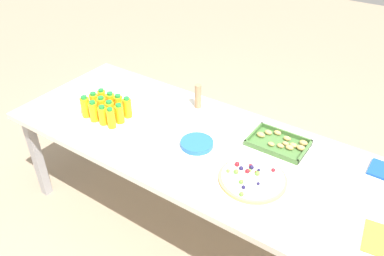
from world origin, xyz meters
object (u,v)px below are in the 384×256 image
Objects in this scene: juice_bottle_8 at (102,99)px; cardboard_tube at (198,96)px; juice_bottle_9 at (111,102)px; juice_bottle_11 at (127,108)px; juice_bottle_3 at (111,118)px; juice_bottle_5 at (102,106)px; party_table at (205,151)px; juice_bottle_10 at (119,105)px; juice_bottle_2 at (103,115)px; juice_bottle_7 at (119,114)px; juice_bottle_4 at (94,103)px; napkin_stack at (384,171)px; juice_bottle_0 at (86,107)px; snack_tray at (280,143)px; juice_bottle_1 at (94,112)px; fruit_pizza at (252,178)px; juice_bottle_6 at (110,110)px.

cardboard_tube is at bearing 33.80° from juice_bottle_8.
juice_bottle_9 is 0.91× the size of juice_bottle_11.
juice_bottle_3 is 0.17m from juice_bottle_5.
party_table is 0.74m from juice_bottle_9.
juice_bottle_5 is at bearing 154.27° from juice_bottle_3.
juice_bottle_10 is at bearing 116.78° from juice_bottle_3.
juice_bottle_7 reaches higher than juice_bottle_2.
party_table is 0.83m from juice_bottle_4.
juice_bottle_2 is 0.97× the size of juice_bottle_8.
juice_bottle_9 is at bearing 179.62° from juice_bottle_11.
juice_bottle_2 is at bearing -63.07° from juice_bottle_9.
juice_bottle_9 is 0.88× the size of napkin_stack.
juice_bottle_0 is at bearing -135.55° from juice_bottle_5.
juice_bottle_0 is 1.26m from snack_tray.
juice_bottle_2 and juice_bottle_9 have the same top height.
juice_bottle_4 is (-0.08, 0.08, -0.00)m from juice_bottle_1.
cardboard_tube reaches higher than juice_bottle_0.
juice_bottle_10 is (0.07, 0.16, -0.00)m from juice_bottle_1.
juice_bottle_7 is 0.11m from juice_bottle_10.
juice_bottle_0 is 1.13× the size of juice_bottle_9.
juice_bottle_11 is 1.57m from napkin_stack.
juice_bottle_5 is 0.16m from juice_bottle_7.
juice_bottle_1 is at bearing -176.82° from fruit_pizza.
juice_bottle_8 is 0.07m from juice_bottle_9.
juice_bottle_10 is at bearing -165.02° from snack_tray.
juice_bottle_6 is at bearing 94.42° from juice_bottle_2.
juice_bottle_5 is 1.03× the size of juice_bottle_9.
juice_bottle_6 is at bearing -170.18° from party_table.
juice_bottle_2 is at bearing -26.18° from juice_bottle_4.
juice_bottle_6 is 0.59m from cardboard_tube.
cardboard_tube is (-1.21, -0.01, 0.08)m from napkin_stack.
juice_bottle_3 is 0.82× the size of cardboard_tube.
juice_bottle_2 is 0.07m from juice_bottle_6.
party_table is at bearing 8.52° from juice_bottle_5.
juice_bottle_2 is (0.08, 0.01, -0.01)m from juice_bottle_1.
juice_bottle_11 reaches higher than party_table.
juice_bottle_11 reaches higher than juice_bottle_4.
juice_bottle_2 is 1.00× the size of juice_bottle_9.
juice_bottle_3 is (0.15, 0.01, -0.00)m from juice_bottle_1.
juice_bottle_0 is at bearing 179.83° from juice_bottle_3.
juice_bottle_3 reaches higher than juice_bottle_5.
juice_bottle_1 is at bearing -133.33° from juice_bottle_6.
juice_bottle_8 is 0.38× the size of fruit_pizza.
juice_bottle_2 is at bearing -161.96° from napkin_stack.
juice_bottle_8 is 0.15m from juice_bottle_10.
juice_bottle_3 is 0.98× the size of juice_bottle_11.
juice_bottle_3 is at bearing -0.14° from juice_bottle_2.
juice_bottle_8 is at bearing -166.51° from snack_tray.
juice_bottle_7 is 1.02m from snack_tray.
juice_bottle_6 is at bearing -27.39° from juice_bottle_8.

